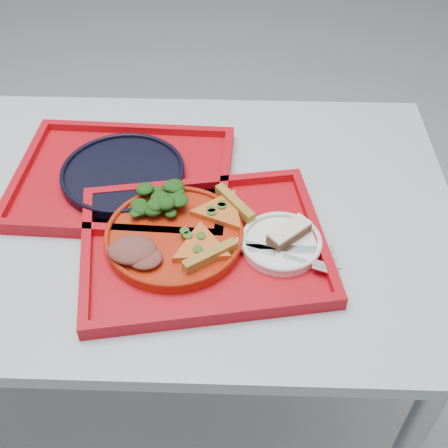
{
  "coord_description": "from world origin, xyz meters",
  "views": [
    {
      "loc": [
        0.35,
        -0.84,
        1.53
      ],
      "look_at": [
        0.33,
        -0.08,
        0.78
      ],
      "focal_mm": 45.0,
      "sensor_mm": 36.0,
      "label": 1
    }
  ],
  "objects_px": {
    "tray_main": "(204,247)",
    "dessert_bar": "(289,232)",
    "dinner_plate": "(175,237)",
    "navy_plate": "(123,174)",
    "tray_far": "(124,179)"
  },
  "relations": [
    {
      "from": "dessert_bar",
      "to": "tray_far",
      "type": "bearing_deg",
      "value": 110.02
    },
    {
      "from": "tray_far",
      "to": "dessert_bar",
      "type": "relative_size",
      "value": 5.19
    },
    {
      "from": "navy_plate",
      "to": "dinner_plate",
      "type": "bearing_deg",
      "value": -55.09
    },
    {
      "from": "tray_far",
      "to": "tray_main",
      "type": "bearing_deg",
      "value": -44.19
    },
    {
      "from": "tray_main",
      "to": "tray_far",
      "type": "bearing_deg",
      "value": 123.54
    },
    {
      "from": "tray_main",
      "to": "dessert_bar",
      "type": "height_order",
      "value": "dessert_bar"
    },
    {
      "from": "tray_main",
      "to": "dinner_plate",
      "type": "relative_size",
      "value": 1.73
    },
    {
      "from": "tray_far",
      "to": "dinner_plate",
      "type": "height_order",
      "value": "dinner_plate"
    },
    {
      "from": "dinner_plate",
      "to": "navy_plate",
      "type": "relative_size",
      "value": 1.0
    },
    {
      "from": "navy_plate",
      "to": "tray_main",
      "type": "bearing_deg",
      "value": -46.51
    },
    {
      "from": "navy_plate",
      "to": "tray_far",
      "type": "bearing_deg",
      "value": 0.0
    },
    {
      "from": "dinner_plate",
      "to": "navy_plate",
      "type": "distance_m",
      "value": 0.22
    },
    {
      "from": "tray_far",
      "to": "navy_plate",
      "type": "bearing_deg",
      "value": -177.68
    },
    {
      "from": "tray_main",
      "to": "dessert_bar",
      "type": "distance_m",
      "value": 0.16
    },
    {
      "from": "tray_main",
      "to": "tray_far",
      "type": "relative_size",
      "value": 1.0
    }
  ]
}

